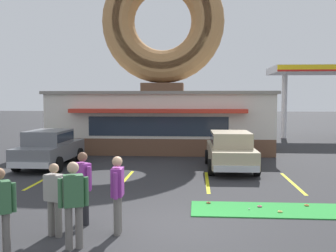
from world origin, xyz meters
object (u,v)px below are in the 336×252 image
at_px(car_champagne, 230,149).
at_px(pedestrian_crossing_woman, 0,208).
at_px(car_grey, 49,147).
at_px(golf_ball, 249,209).
at_px(pedestrian_beanie_man, 54,196).
at_px(pedestrian_hooded_kid, 118,191).
at_px(trash_bin, 55,147).
at_px(pedestrian_blue_sweater_man, 83,184).
at_px(pedestrian_leather_jacket_man, 74,200).

relative_size(car_champagne, pedestrian_crossing_woman, 2.70).
bearing_deg(car_champagne, car_grey, 178.54).
relative_size(golf_ball, pedestrian_beanie_man, 0.03).
relative_size(golf_ball, pedestrian_hooded_kid, 0.02).
relative_size(car_grey, trash_bin, 4.70).
relative_size(pedestrian_crossing_woman, trash_bin, 1.75).
height_order(golf_ball, pedestrian_blue_sweater_man, pedestrian_blue_sweater_man).
distance_m(golf_ball, car_grey, 10.07).
bearing_deg(car_champagne, golf_ball, -90.05).
height_order(car_champagne, pedestrian_leather_jacket_man, pedestrian_leather_jacket_man).
height_order(car_grey, car_champagne, same).
bearing_deg(pedestrian_hooded_kid, car_champagne, 68.74).
xyz_separation_m(pedestrian_hooded_kid, pedestrian_beanie_man, (-1.33, -0.25, -0.08)).
bearing_deg(car_grey, pedestrian_blue_sweater_man, -63.90).
bearing_deg(pedestrian_beanie_man, pedestrian_leather_jacket_man, -46.39).
relative_size(car_champagne, pedestrian_beanie_man, 2.87).
xyz_separation_m(pedestrian_hooded_kid, trash_bin, (-5.52, 11.10, -0.46)).
bearing_deg(pedestrian_blue_sweater_man, pedestrian_hooded_kid, -31.78).
height_order(car_champagne, pedestrian_blue_sweater_man, pedestrian_blue_sweater_man).
bearing_deg(pedestrian_hooded_kid, pedestrian_crossing_woman, -143.88).
bearing_deg(trash_bin, car_champagne, -19.31).
xyz_separation_m(car_grey, pedestrian_blue_sweater_man, (3.76, -7.68, 0.09)).
relative_size(pedestrian_blue_sweater_man, trash_bin, 1.78).
bearing_deg(pedestrian_crossing_woman, pedestrian_hooded_kid, 36.12).
bearing_deg(golf_ball, car_champagne, 89.95).
relative_size(golf_ball, trash_bin, 0.04).
bearing_deg(golf_ball, trash_bin, 133.56).
bearing_deg(pedestrian_crossing_woman, golf_ball, 33.96).
xyz_separation_m(pedestrian_hooded_kid, pedestrian_leather_jacket_man, (-0.70, -0.92, 0.01)).
relative_size(car_champagne, pedestrian_blue_sweater_man, 2.65).
height_order(pedestrian_hooded_kid, pedestrian_crossing_woman, pedestrian_hooded_kid).
distance_m(pedestrian_blue_sweater_man, pedestrian_hooded_kid, 1.12).
bearing_deg(pedestrian_leather_jacket_man, golf_ball, 37.32).
height_order(pedestrian_leather_jacket_man, pedestrian_crossing_woman, pedestrian_leather_jacket_man).
relative_size(golf_ball, pedestrian_leather_jacket_man, 0.02).
distance_m(golf_ball, pedestrian_leather_jacket_man, 4.90).
bearing_deg(pedestrian_beanie_man, car_champagne, 61.75).
xyz_separation_m(car_grey, pedestrian_hooded_kid, (4.71, -8.27, 0.09)).
height_order(pedestrian_leather_jacket_man, pedestrian_beanie_man, pedestrian_leather_jacket_man).
relative_size(pedestrian_hooded_kid, pedestrian_leather_jacket_man, 0.99).
bearing_deg(pedestrian_leather_jacket_man, pedestrian_blue_sweater_man, 99.60).
bearing_deg(pedestrian_beanie_man, pedestrian_crossing_woman, -117.73).
bearing_deg(pedestrian_hooded_kid, pedestrian_blue_sweater_man, 148.22).
xyz_separation_m(pedestrian_leather_jacket_man, trash_bin, (-4.82, 12.02, -0.48)).
bearing_deg(pedestrian_blue_sweater_man, pedestrian_leather_jacket_man, -80.40).
distance_m(car_grey, pedestrian_hooded_kid, 9.52).
bearing_deg(pedestrian_crossing_woman, pedestrian_blue_sweater_man, 63.62).
relative_size(pedestrian_leather_jacket_man, pedestrian_crossing_woman, 1.03).
xyz_separation_m(golf_ball, car_champagne, (0.00, 6.07, 0.82)).
bearing_deg(car_champagne, pedestrian_blue_sweater_man, -118.66).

